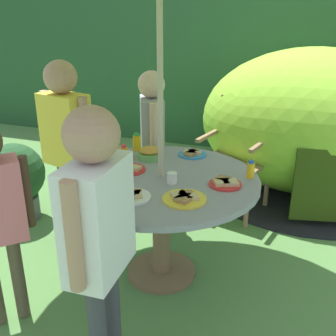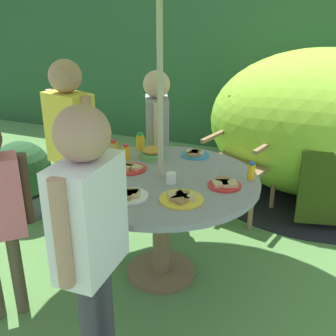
% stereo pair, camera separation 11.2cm
% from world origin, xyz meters
% --- Properties ---
extents(ground_plane, '(10.00, 10.00, 0.02)m').
position_xyz_m(ground_plane, '(0.00, 0.00, -0.01)').
color(ground_plane, '#548442').
extents(hedge_backdrop, '(9.00, 0.70, 1.94)m').
position_xyz_m(hedge_backdrop, '(0.00, 3.09, 0.97)').
color(hedge_backdrop, '#234C28').
rests_on(hedge_backdrop, ground_plane).
extents(garden_table, '(1.23, 1.23, 0.72)m').
position_xyz_m(garden_table, '(0.00, 0.00, 0.59)').
color(garden_table, brown).
rests_on(garden_table, ground_plane).
extents(wooden_chair, '(0.61, 0.60, 0.98)m').
position_xyz_m(wooden_chair, '(0.28, 1.19, 0.55)').
color(wooden_chair, '#93704C').
rests_on(wooden_chair, ground_plane).
extents(dome_tent, '(2.59, 2.59, 1.37)m').
position_xyz_m(dome_tent, '(0.85, 1.88, 0.68)').
color(dome_tent, '#8CC633').
rests_on(dome_tent, ground_plane).
extents(potted_plant, '(0.50, 0.50, 0.67)m').
position_xyz_m(potted_plant, '(-1.43, 0.31, 0.37)').
color(potted_plant, '#595960').
rests_on(potted_plant, ground_plane).
extents(child_in_grey_shirt, '(0.30, 0.39, 1.25)m').
position_xyz_m(child_in_grey_shirt, '(-0.37, 0.76, 0.80)').
color(child_in_grey_shirt, navy).
rests_on(child_in_grey_shirt, ground_plane).
extents(child_in_yellow_shirt, '(0.45, 0.28, 1.37)m').
position_xyz_m(child_in_yellow_shirt, '(-0.82, 0.23, 0.88)').
color(child_in_yellow_shirt, navy).
rests_on(child_in_yellow_shirt, ground_plane).
extents(child_in_white_shirt, '(0.23, 0.46, 1.35)m').
position_xyz_m(child_in_white_shirt, '(0.04, -0.85, 0.86)').
color(child_in_white_shirt, '#3F3F47').
rests_on(child_in_white_shirt, ground_plane).
extents(snack_bowl, '(0.18, 0.18, 0.08)m').
position_xyz_m(snack_bowl, '(-0.19, 0.29, 0.75)').
color(snack_bowl, '#66B259').
rests_on(snack_bowl, garden_table).
extents(plate_near_left, '(0.24, 0.24, 0.03)m').
position_xyz_m(plate_near_left, '(0.23, -0.25, 0.73)').
color(plate_near_left, yellow).
rests_on(plate_near_left, garden_table).
extents(plate_front_edge, '(0.22, 0.22, 0.03)m').
position_xyz_m(plate_front_edge, '(-0.24, 0.03, 0.73)').
color(plate_front_edge, red).
rests_on(plate_front_edge, garden_table).
extents(plate_far_left, '(0.20, 0.20, 0.03)m').
position_xyz_m(plate_far_left, '(0.07, 0.45, 0.73)').
color(plate_far_left, '#338CD8').
rests_on(plate_far_left, garden_table).
extents(plate_near_right, '(0.22, 0.22, 0.03)m').
position_xyz_m(plate_near_right, '(-0.05, -0.33, 0.73)').
color(plate_near_right, white).
rests_on(plate_near_right, garden_table).
extents(plate_center_front, '(0.20, 0.20, 0.03)m').
position_xyz_m(plate_center_front, '(0.40, 0.02, 0.73)').
color(plate_center_front, red).
rests_on(plate_center_front, garden_table).
extents(juice_bottle_far_right, '(0.06, 0.06, 0.11)m').
position_xyz_m(juice_bottle_far_right, '(-0.48, 0.25, 0.77)').
color(juice_bottle_far_right, yellow).
rests_on(juice_bottle_far_right, garden_table).
extents(juice_bottle_center_back, '(0.06, 0.06, 0.13)m').
position_xyz_m(juice_bottle_center_back, '(-0.35, 0.43, 0.78)').
color(juice_bottle_center_back, yellow).
rests_on(juice_bottle_center_back, garden_table).
extents(juice_bottle_mid_left, '(0.06, 0.06, 0.11)m').
position_xyz_m(juice_bottle_mid_left, '(-0.54, -0.03, 0.77)').
color(juice_bottle_mid_left, yellow).
rests_on(juice_bottle_mid_left, garden_table).
extents(juice_bottle_mid_right, '(0.05, 0.05, 0.11)m').
position_xyz_m(juice_bottle_mid_right, '(0.52, 0.19, 0.77)').
color(juice_bottle_mid_right, yellow).
rests_on(juice_bottle_mid_right, garden_table).
extents(juice_bottle_back_edge, '(0.06, 0.06, 0.11)m').
position_xyz_m(juice_bottle_back_edge, '(-0.35, 0.20, 0.77)').
color(juice_bottle_back_edge, yellow).
rests_on(juice_bottle_back_edge, garden_table).
extents(juice_bottle_spot_a, '(0.06, 0.06, 0.11)m').
position_xyz_m(juice_bottle_spot_a, '(-0.46, -0.19, 0.76)').
color(juice_bottle_spot_a, yellow).
rests_on(juice_bottle_spot_a, garden_table).
extents(cup_near, '(0.06, 0.06, 0.07)m').
position_xyz_m(cup_near, '(0.09, -0.06, 0.75)').
color(cup_near, white).
rests_on(cup_near, garden_table).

